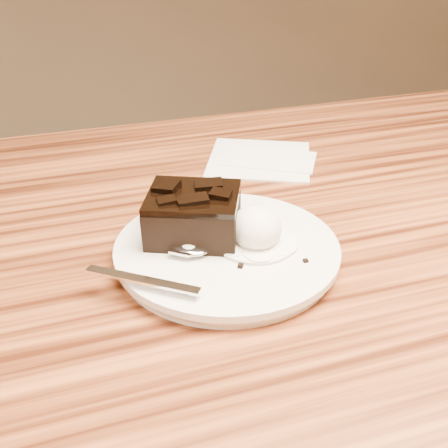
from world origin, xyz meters
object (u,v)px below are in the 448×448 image
object	(u,v)px
dining_table	(281,422)
ice_cream_scoop	(256,228)
spoon	(189,249)
brownie	(194,217)
plate	(227,252)
napkin	(259,158)

from	to	relation	value
dining_table	ice_cream_scoop	xyz separation A→B (m)	(-0.08, -0.07, 0.41)
dining_table	spoon	size ratio (longest dim) A/B	6.82
brownie	ice_cream_scoop	xyz separation A→B (m)	(0.06, -0.04, -0.00)
plate	brownie	size ratio (longest dim) A/B	2.51
dining_table	plate	size ratio (longest dim) A/B	4.93
brownie	ice_cream_scoop	world-z (taller)	brownie
plate	brownie	xyz separation A→B (m)	(-0.03, 0.03, 0.03)
spoon	napkin	bearing A→B (deg)	1.52
ice_cream_scoop	plate	bearing A→B (deg)	166.82
plate	brownie	world-z (taller)	brownie
plate	napkin	bearing A→B (deg)	61.15
plate	brownie	distance (m)	0.05
dining_table	spoon	world-z (taller)	spoon
dining_table	spoon	distance (m)	0.44
ice_cream_scoop	spoon	distance (m)	0.07
dining_table	brownie	world-z (taller)	brownie
napkin	dining_table	bearing A→B (deg)	-96.45
ice_cream_scoop	napkin	bearing A→B (deg)	67.48
brownie	spoon	xyz separation A→B (m)	(-0.01, -0.03, -0.02)
dining_table	napkin	world-z (taller)	napkin
plate	napkin	size ratio (longest dim) A/B	1.61
dining_table	plate	distance (m)	0.41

